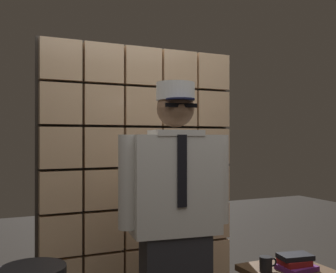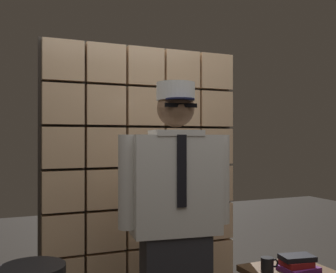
{
  "view_description": "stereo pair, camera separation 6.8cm",
  "coord_description": "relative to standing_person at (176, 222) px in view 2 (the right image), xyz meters",
  "views": [
    {
      "loc": [
        -1.07,
        -1.63,
        1.41
      ],
      "look_at": [
        -0.09,
        0.51,
        1.43
      ],
      "focal_mm": 42.62,
      "sensor_mm": 36.0,
      "label": 1
    },
    {
      "loc": [
        -1.01,
        -1.66,
        1.41
      ],
      "look_at": [
        -0.09,
        0.51,
        1.43
      ],
      "focal_mm": 42.62,
      "sensor_mm": 36.0,
      "label": 2
    }
  ],
  "objects": [
    {
      "name": "glass_block_wall",
      "position": [
        0.03,
        0.66,
        0.14
      ],
      "size": [
        1.53,
        0.1,
        2.14
      ],
      "color": "#E0B78C",
      "rests_on": "ground"
    },
    {
      "name": "standing_person",
      "position": [
        0.0,
        0.0,
        0.0
      ],
      "size": [
        0.7,
        0.33,
        1.75
      ],
      "rotation": [
        0.0,
        0.0,
        -0.12
      ],
      "color": "#28282D",
      "rests_on": "ground"
    },
    {
      "name": "book_stack",
      "position": [
        0.77,
        -0.17,
        -0.3
      ],
      "size": [
        0.23,
        0.19,
        0.1
      ],
      "color": "#591E66",
      "rests_on": "side_table"
    },
    {
      "name": "coffee_mug",
      "position": [
        0.58,
        -0.12,
        -0.29
      ],
      "size": [
        0.13,
        0.08,
        0.09
      ],
      "color": "black",
      "rests_on": "side_table"
    }
  ]
}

